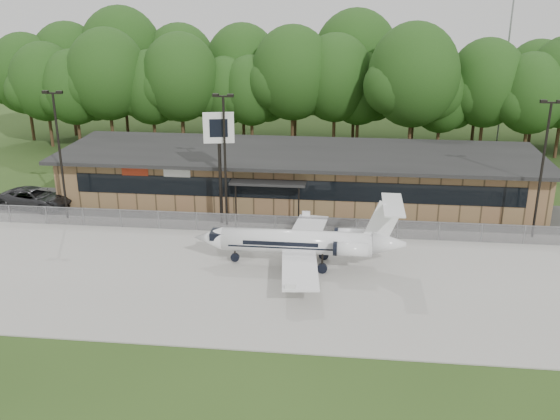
# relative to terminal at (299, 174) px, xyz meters

# --- Properties ---
(ground) EXTENTS (160.00, 160.00, 0.00)m
(ground) POSITION_rel_terminal_xyz_m (0.00, -23.94, -2.18)
(ground) COLOR #274017
(ground) RESTS_ON ground
(apron) EXTENTS (64.00, 18.00, 0.08)m
(apron) POSITION_rel_terminal_xyz_m (0.00, -15.94, -2.14)
(apron) COLOR #9E9B93
(apron) RESTS_ON ground
(parking_lot) EXTENTS (50.00, 9.00, 0.06)m
(parking_lot) POSITION_rel_terminal_xyz_m (0.00, -4.44, -2.15)
(parking_lot) COLOR #383835
(parking_lot) RESTS_ON ground
(terminal) EXTENTS (41.00, 11.65, 4.30)m
(terminal) POSITION_rel_terminal_xyz_m (0.00, 0.00, 0.00)
(terminal) COLOR brown
(terminal) RESTS_ON ground
(fence) EXTENTS (46.00, 0.04, 1.52)m
(fence) POSITION_rel_terminal_xyz_m (0.00, -8.94, -1.40)
(fence) COLOR gray
(fence) RESTS_ON ground
(treeline) EXTENTS (72.00, 12.00, 15.00)m
(treeline) POSITION_rel_terminal_xyz_m (0.00, 18.06, 5.32)
(treeline) COLOR #1B3B12
(treeline) RESTS_ON ground
(radio_mast) EXTENTS (0.20, 0.20, 25.00)m
(radio_mast) POSITION_rel_terminal_xyz_m (22.00, 24.06, 10.32)
(radio_mast) COLOR gray
(radio_mast) RESTS_ON ground
(light_pole_left) EXTENTS (1.55, 0.30, 10.23)m
(light_pole_left) POSITION_rel_terminal_xyz_m (-18.00, -7.44, 3.80)
(light_pole_left) COLOR black
(light_pole_left) RESTS_ON ground
(light_pole_mid) EXTENTS (1.55, 0.30, 10.23)m
(light_pole_mid) POSITION_rel_terminal_xyz_m (-5.00, -7.44, 3.80)
(light_pole_mid) COLOR black
(light_pole_mid) RESTS_ON ground
(light_pole_right) EXTENTS (1.55, 0.30, 10.23)m
(light_pole_right) POSITION_rel_terminal_xyz_m (18.00, -7.44, 3.80)
(light_pole_right) COLOR black
(light_pole_right) RESTS_ON ground
(business_jet) EXTENTS (13.99, 12.41, 4.73)m
(business_jet) POSITION_rel_terminal_xyz_m (1.56, -14.35, -0.48)
(business_jet) COLOR white
(business_jet) RESTS_ON ground
(suv) EXTENTS (6.65, 4.05, 1.72)m
(suv) POSITION_rel_terminal_xyz_m (-21.74, -5.28, -1.31)
(suv) COLOR #2D2D2F
(suv) RESTS_ON ground
(pole_sign) EXTENTS (2.32, 0.69, 8.81)m
(pole_sign) POSITION_rel_terminal_xyz_m (-5.47, -7.14, 4.56)
(pole_sign) COLOR black
(pole_sign) RESTS_ON ground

